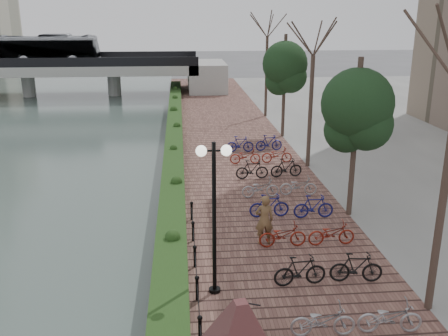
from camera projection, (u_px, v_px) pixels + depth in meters
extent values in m
cube|color=brown|center=(233.00, 164.00, 28.82)|extent=(8.00, 75.00, 0.50)
cube|color=#213C16|center=(174.00, 145.00, 30.75)|extent=(1.10, 56.00, 0.60)
cylinder|color=black|center=(200.00, 330.00, 12.73)|extent=(0.10, 0.10, 0.70)
cylinder|color=black|center=(197.00, 289.00, 14.63)|extent=(0.10, 0.10, 0.70)
cylinder|color=black|center=(195.00, 257.00, 16.54)|extent=(0.10, 0.10, 0.70)
cylinder|color=black|center=(193.00, 232.00, 18.44)|extent=(0.10, 0.10, 0.70)
cylinder|color=black|center=(192.00, 212.00, 20.34)|extent=(0.10, 0.10, 0.70)
cylinder|color=black|center=(214.00, 220.00, 14.48)|extent=(0.12, 0.12, 4.69)
cylinder|color=black|center=(214.00, 151.00, 13.86)|extent=(0.70, 0.06, 0.06)
sphere|color=white|center=(201.00, 151.00, 13.83)|extent=(0.32, 0.32, 0.32)
sphere|color=white|center=(226.00, 150.00, 13.89)|extent=(0.32, 0.32, 0.32)
imported|color=brown|center=(264.00, 220.00, 18.05)|extent=(0.68, 0.45, 1.87)
imported|color=#9F9EA3|center=(322.00, 319.00, 13.03)|extent=(0.60, 1.71, 0.90)
imported|color=black|center=(299.00, 269.00, 15.49)|extent=(0.47, 1.66, 1.00)
imported|color=maroon|center=(282.00, 235.00, 17.98)|extent=(0.60, 1.71, 0.90)
imported|color=navy|center=(270.00, 207.00, 20.43)|extent=(0.47, 1.66, 1.00)
imported|color=#9F9EA3|center=(260.00, 187.00, 22.92)|extent=(0.60, 1.71, 0.90)
imported|color=black|center=(252.00, 169.00, 25.38)|extent=(0.47, 1.66, 1.00)
imported|color=maroon|center=(245.00, 156.00, 27.87)|extent=(0.60, 1.72, 0.90)
imported|color=navy|center=(240.00, 144.00, 30.32)|extent=(0.47, 1.66, 1.00)
imported|color=#9F9EA3|center=(389.00, 316.00, 13.18)|extent=(0.60, 1.71, 0.90)
imported|color=black|center=(356.00, 266.00, 15.64)|extent=(0.47, 1.66, 1.00)
imported|color=maroon|center=(331.00, 233.00, 18.13)|extent=(0.60, 1.71, 0.90)
imported|color=navy|center=(313.00, 205.00, 20.59)|extent=(0.47, 1.66, 1.00)
imported|color=#9F9EA3|center=(298.00, 186.00, 23.07)|extent=(0.60, 1.71, 0.90)
imported|color=black|center=(287.00, 168.00, 25.53)|extent=(0.47, 1.66, 1.00)
imported|color=maroon|center=(277.00, 155.00, 28.02)|extent=(0.60, 1.72, 0.90)
imported|color=navy|center=(269.00, 143.00, 30.48)|extent=(0.47, 1.66, 1.00)
cube|color=#A2A29D|center=(27.00, 68.00, 52.55)|extent=(36.00, 8.00, 1.00)
cube|color=black|center=(14.00, 63.00, 48.56)|extent=(36.00, 0.15, 0.90)
cube|color=black|center=(36.00, 56.00, 55.98)|extent=(36.00, 0.15, 0.90)
cylinder|color=#A2A29D|center=(29.00, 85.00, 53.07)|extent=(1.40, 1.40, 2.50)
cylinder|color=#A2A29D|center=(114.00, 84.00, 53.83)|extent=(1.40, 1.40, 2.50)
imported|color=silver|center=(46.00, 49.00, 52.14)|extent=(2.52, 10.77, 3.00)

